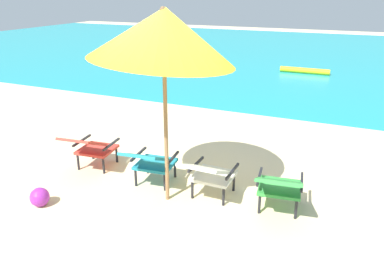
{
  "coord_description": "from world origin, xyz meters",
  "views": [
    {
      "loc": [
        2.07,
        -4.13,
        2.64
      ],
      "look_at": [
        0.0,
        0.6,
        0.75
      ],
      "focal_mm": 35.62,
      "sensor_mm": 36.0,
      "label": 1
    }
  ],
  "objects_px": {
    "lounge_chair_near_left": "(150,161)",
    "beach_umbrella_center": "(164,35)",
    "swim_buoy": "(305,71)",
    "lounge_chair_far_left": "(90,146)",
    "lounge_chair_far_right": "(279,185)",
    "lounge_chair_near_right": "(209,173)",
    "beach_ball": "(40,197)"
  },
  "relations": [
    {
      "from": "beach_ball",
      "to": "swim_buoy",
      "type": "bearing_deg",
      "value": 78.91
    },
    {
      "from": "beach_umbrella_center",
      "to": "swim_buoy",
      "type": "bearing_deg",
      "value": 86.88
    },
    {
      "from": "swim_buoy",
      "to": "beach_ball",
      "type": "xyz_separation_m",
      "value": [
        -1.92,
        -9.81,
        0.03
      ]
    },
    {
      "from": "lounge_chair_near_left",
      "to": "lounge_chair_far_right",
      "type": "xyz_separation_m",
      "value": [
        1.78,
        0.02,
        0.0
      ]
    },
    {
      "from": "lounge_chair_near_right",
      "to": "beach_umbrella_center",
      "type": "height_order",
      "value": "beach_umbrella_center"
    },
    {
      "from": "swim_buoy",
      "to": "lounge_chair_far_right",
      "type": "height_order",
      "value": "lounge_chair_far_right"
    },
    {
      "from": "lounge_chair_far_left",
      "to": "lounge_chair_far_right",
      "type": "height_order",
      "value": "same"
    },
    {
      "from": "swim_buoy",
      "to": "lounge_chair_near_right",
      "type": "relative_size",
      "value": 1.82
    },
    {
      "from": "lounge_chair_far_right",
      "to": "swim_buoy",
      "type": "bearing_deg",
      "value": 96.01
    },
    {
      "from": "swim_buoy",
      "to": "lounge_chair_near_right",
      "type": "distance_m",
      "value": 8.82
    },
    {
      "from": "lounge_chair_near_right",
      "to": "lounge_chair_far_right",
      "type": "height_order",
      "value": "same"
    },
    {
      "from": "lounge_chair_far_left",
      "to": "lounge_chair_near_left",
      "type": "height_order",
      "value": "same"
    },
    {
      "from": "swim_buoy",
      "to": "beach_ball",
      "type": "bearing_deg",
      "value": -101.09
    },
    {
      "from": "lounge_chair_far_right",
      "to": "beach_umbrella_center",
      "type": "distance_m",
      "value": 2.25
    },
    {
      "from": "lounge_chair_near_right",
      "to": "beach_umbrella_center",
      "type": "xyz_separation_m",
      "value": [
        -0.51,
        -0.19,
        1.74
      ]
    },
    {
      "from": "beach_umbrella_center",
      "to": "beach_ball",
      "type": "xyz_separation_m",
      "value": [
        -1.43,
        -0.8,
        -2.02
      ]
    },
    {
      "from": "beach_umbrella_center",
      "to": "beach_ball",
      "type": "height_order",
      "value": "beach_umbrella_center"
    },
    {
      "from": "lounge_chair_far_left",
      "to": "lounge_chair_far_right",
      "type": "distance_m",
      "value": 2.87
    },
    {
      "from": "lounge_chair_near_right",
      "to": "lounge_chair_far_right",
      "type": "bearing_deg",
      "value": 2.07
    },
    {
      "from": "lounge_chair_far_left",
      "to": "beach_ball",
      "type": "bearing_deg",
      "value": -88.95
    },
    {
      "from": "lounge_chair_near_left",
      "to": "beach_umbrella_center",
      "type": "xyz_separation_m",
      "value": [
        0.36,
        -0.2,
        1.74
      ]
    },
    {
      "from": "swim_buoy",
      "to": "beach_umbrella_center",
      "type": "relative_size",
      "value": 0.63
    },
    {
      "from": "lounge_chair_far_right",
      "to": "beach_ball",
      "type": "relative_size",
      "value": 3.79
    },
    {
      "from": "swim_buoy",
      "to": "lounge_chair_near_left",
      "type": "distance_m",
      "value": 8.85
    },
    {
      "from": "lounge_chair_near_left",
      "to": "lounge_chair_near_right",
      "type": "xyz_separation_m",
      "value": [
        0.88,
        -0.02,
        0.0
      ]
    },
    {
      "from": "lounge_chair_near_left",
      "to": "lounge_chair_near_right",
      "type": "distance_m",
      "value": 0.88
    },
    {
      "from": "swim_buoy",
      "to": "lounge_chair_near_right",
      "type": "bearing_deg",
      "value": -89.85
    },
    {
      "from": "lounge_chair_near_left",
      "to": "lounge_chair_near_right",
      "type": "relative_size",
      "value": 1.06
    },
    {
      "from": "lounge_chair_near_left",
      "to": "swim_buoy",
      "type": "bearing_deg",
      "value": 84.46
    },
    {
      "from": "swim_buoy",
      "to": "lounge_chair_near_left",
      "type": "xyz_separation_m",
      "value": [
        -0.85,
        -8.8,
        0.31
      ]
    },
    {
      "from": "swim_buoy",
      "to": "lounge_chair_near_right",
      "type": "xyz_separation_m",
      "value": [
        0.02,
        -8.82,
        0.31
      ]
    },
    {
      "from": "lounge_chair_far_right",
      "to": "beach_umbrella_center",
      "type": "height_order",
      "value": "beach_umbrella_center"
    }
  ]
}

